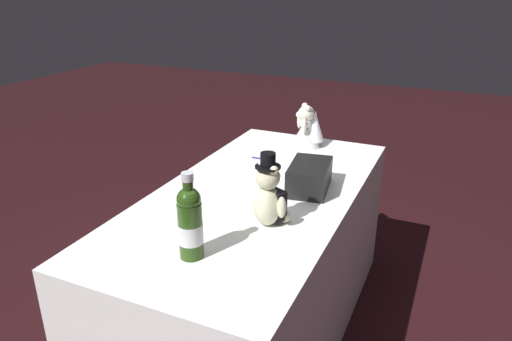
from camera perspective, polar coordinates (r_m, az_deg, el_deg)
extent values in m
plane|color=black|center=(2.44, 0.00, -18.47)|extent=(12.00, 12.00, 0.00)
cube|color=white|center=(2.22, 0.00, -11.25)|extent=(1.66, 0.81, 0.74)
ellipsoid|color=beige|center=(1.75, 1.39, -4.28)|extent=(0.11, 0.10, 0.15)
cube|color=black|center=(1.77, 2.15, -3.98)|extent=(0.08, 0.11, 0.11)
sphere|color=beige|center=(1.70, 1.43, -0.83)|extent=(0.09, 0.09, 0.09)
sphere|color=beige|center=(1.73, 2.36, -0.67)|extent=(0.04, 0.04, 0.04)
sphere|color=beige|center=(1.67, 2.17, -0.01)|extent=(0.03, 0.03, 0.03)
sphere|color=beige|center=(1.71, 0.73, 0.58)|extent=(0.03, 0.03, 0.03)
ellipsoid|color=beige|center=(1.71, 3.12, -4.47)|extent=(0.03, 0.03, 0.08)
ellipsoid|color=beige|center=(1.79, 0.43, -3.17)|extent=(0.03, 0.03, 0.08)
sphere|color=beige|center=(1.79, 3.49, -5.54)|extent=(0.05, 0.05, 0.05)
sphere|color=beige|center=(1.83, 2.10, -4.85)|extent=(0.05, 0.05, 0.05)
cylinder|color=black|center=(1.69, 1.44, 0.46)|extent=(0.09, 0.09, 0.01)
cylinder|color=black|center=(1.68, 1.45, 1.34)|extent=(0.06, 0.06, 0.05)
cone|color=white|center=(2.58, 5.95, 4.47)|extent=(0.17, 0.17, 0.15)
ellipsoid|color=white|center=(2.57, 6.00, 5.80)|extent=(0.08, 0.07, 0.07)
sphere|color=silver|center=(2.55, 6.05, 6.85)|extent=(0.09, 0.09, 0.09)
sphere|color=silver|center=(2.54, 5.24, 6.71)|extent=(0.04, 0.04, 0.04)
sphere|color=silver|center=(2.57, 5.89, 7.77)|extent=(0.03, 0.03, 0.03)
sphere|color=silver|center=(2.52, 6.27, 7.43)|extent=(0.03, 0.03, 0.03)
ellipsoid|color=silver|center=(2.60, 5.27, 5.94)|extent=(0.03, 0.03, 0.08)
ellipsoid|color=silver|center=(2.52, 5.82, 5.36)|extent=(0.03, 0.03, 0.08)
cone|color=white|center=(2.59, 7.00, 5.38)|extent=(0.18, 0.18, 0.17)
cylinder|color=#264413|center=(1.56, -7.89, -7.15)|extent=(0.08, 0.08, 0.19)
sphere|color=#264413|center=(1.51, -8.10, -3.48)|extent=(0.08, 0.08, 0.08)
cylinder|color=#264413|center=(1.49, -8.20, -1.79)|extent=(0.03, 0.03, 0.08)
cylinder|color=silver|center=(1.48, -8.27, -0.74)|extent=(0.04, 0.04, 0.03)
cylinder|color=silver|center=(1.56, -7.87, -7.46)|extent=(0.08, 0.08, 0.07)
cylinder|color=navy|center=(2.40, 0.87, 1.41)|extent=(0.01, 0.12, 0.01)
cone|color=silver|center=(2.42, -0.49, 1.60)|extent=(0.01, 0.01, 0.01)
cube|color=black|center=(2.06, 6.47, -0.75)|extent=(0.28, 0.20, 0.12)
cube|color=#B7B7BF|center=(2.03, 8.48, -1.22)|extent=(0.03, 0.01, 0.03)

